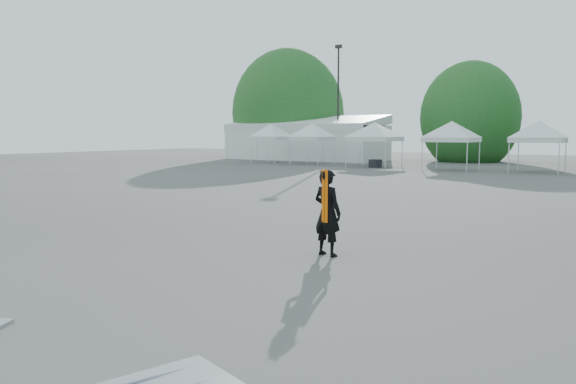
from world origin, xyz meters
The scene contains 12 objects.
ground centered at (0.00, 0.00, 0.00)m, with size 120.00×120.00×0.00m, color #474442.
marquee centered at (-22.00, 35.00, 1.97)m, with size 15.00×6.25×4.23m.
light_pole_west centered at (-18.00, 34.00, 5.77)m, with size 0.60×0.25×10.30m.
tree_far_w centered at (-26.00, 38.00, 4.54)m, with size 4.80×4.80×7.30m.
tree_mid_w centered at (-8.00, 40.00, 3.93)m, with size 4.16×4.16×6.33m.
tent_a centered at (-21.53, 28.58, 3.06)m, with size 3.76×3.76×3.88m.
tent_b centered at (-17.47, 28.61, 3.06)m, with size 4.02×4.02×3.88m.
tent_c centered at (-11.68, 28.03, 3.06)m, with size 4.74×4.74×3.88m.
tent_d centered at (-5.59, 27.10, 3.06)m, with size 4.52×4.52×3.88m.
tent_e centered at (-0.32, 28.13, 3.06)m, with size 4.39×4.39×3.88m.
man centered at (0.49, -0.82, 0.90)m, with size 0.72×0.55×1.79m.
crate_west centered at (-11.14, 27.05, 0.30)m, with size 0.77×0.60×0.60m, color black.
Camera 1 is at (6.07, -10.79, 2.52)m, focal length 35.00 mm.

